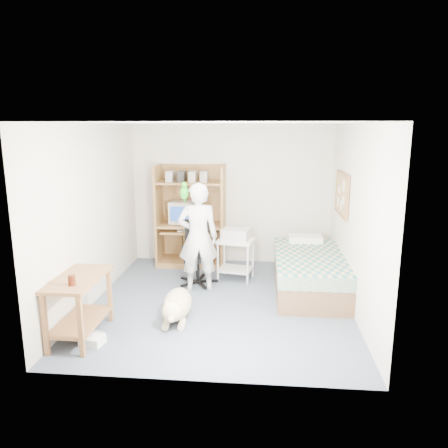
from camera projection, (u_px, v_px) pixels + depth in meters
name	position (u px, v px, depth m)	size (l,w,h in m)	color
floor	(221.00, 302.00, 6.25)	(4.00, 4.00, 0.00)	#4B5465
wall_back	(231.00, 195.00, 7.92)	(3.60, 0.02, 2.50)	beige
wall_right	(355.00, 219.00, 5.82)	(0.02, 4.00, 2.50)	beige
wall_left	(93.00, 214.00, 6.14)	(0.02, 4.00, 2.50)	beige
ceiling	(220.00, 123.00, 5.70)	(3.60, 4.00, 0.02)	white
computer_hutch	(191.00, 220.00, 7.82)	(1.20, 0.63, 1.80)	brown
bed	(309.00, 272.00, 6.67)	(1.02, 2.02, 0.66)	brown
side_desk	(79.00, 298.00, 5.11)	(0.50, 1.00, 0.75)	brown
corkboard	(342.00, 194.00, 6.65)	(0.04, 0.94, 0.66)	#A07B48
office_chair	(198.00, 261.00, 6.96)	(0.56, 0.56, 1.00)	black
person	(198.00, 237.00, 6.56)	(0.60, 0.40, 1.66)	silver
parrot	(184.00, 192.00, 6.44)	(0.12, 0.21, 0.34)	#179615
dog	(177.00, 305.00, 5.67)	(0.41, 1.15, 0.43)	beige
printer_cart	(236.00, 253.00, 7.10)	(0.63, 0.55, 0.67)	silver
printer	(236.00, 234.00, 7.03)	(0.42, 0.32, 0.18)	#B3B3AE
crt_monitor	(183.00, 212.00, 7.81)	(0.46, 0.48, 0.39)	beige
keyboard	(190.00, 230.00, 7.70)	(0.45, 0.16, 0.03)	beige
pencil_cup	(211.00, 221.00, 7.70)	(0.08, 0.08, 0.12)	gold
drink_glass	(72.00, 280.00, 4.79)	(0.08, 0.08, 0.12)	#43170A
floor_box_a	(92.00, 340.00, 5.02)	(0.25, 0.20, 0.10)	white
floor_box_b	(94.00, 338.00, 5.10)	(0.18, 0.22, 0.08)	#ADAEA9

